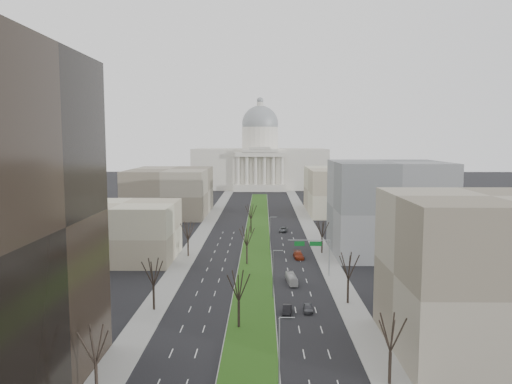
# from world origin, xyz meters

# --- Properties ---
(ground) EXTENTS (600.00, 600.00, 0.00)m
(ground) POSITION_xyz_m (0.00, 120.00, 0.00)
(ground) COLOR black
(ground) RESTS_ON ground
(median) EXTENTS (8.00, 222.03, 0.20)m
(median) POSITION_xyz_m (0.00, 118.99, 0.10)
(median) COLOR #999993
(median) RESTS_ON ground
(sidewalk_left) EXTENTS (5.00, 330.00, 0.15)m
(sidewalk_left) POSITION_xyz_m (-17.50, 95.00, 0.07)
(sidewalk_left) COLOR gray
(sidewalk_left) RESTS_ON ground
(sidewalk_right) EXTENTS (5.00, 330.00, 0.15)m
(sidewalk_right) POSITION_xyz_m (17.50, 95.00, 0.07)
(sidewalk_right) COLOR gray
(sidewalk_right) RESTS_ON ground
(capitol) EXTENTS (80.00, 46.00, 55.00)m
(capitol) POSITION_xyz_m (0.00, 269.59, 16.31)
(capitol) COLOR beige
(capitol) RESTS_ON ground
(building_beige_left) EXTENTS (26.00, 22.00, 14.00)m
(building_beige_left) POSITION_xyz_m (-33.00, 85.00, 7.00)
(building_beige_left) COLOR tan
(building_beige_left) RESTS_ON ground
(building_tan_right) EXTENTS (26.00, 24.00, 22.00)m
(building_tan_right) POSITION_xyz_m (33.00, 32.00, 11.00)
(building_tan_right) COLOR #796F5D
(building_tan_right) RESTS_ON ground
(building_grey_right) EXTENTS (28.00, 26.00, 24.00)m
(building_grey_right) POSITION_xyz_m (34.00, 92.00, 12.00)
(building_grey_right) COLOR slate
(building_grey_right) RESTS_ON ground
(building_far_left) EXTENTS (30.00, 40.00, 18.00)m
(building_far_left) POSITION_xyz_m (-35.00, 160.00, 9.00)
(building_far_left) COLOR #796F5D
(building_far_left) RESTS_ON ground
(building_far_right) EXTENTS (30.00, 40.00, 18.00)m
(building_far_right) POSITION_xyz_m (35.00, 165.00, 9.00)
(building_far_right) COLOR tan
(building_far_right) RESTS_ON ground
(tree_left_near) EXTENTS (5.10, 5.10, 9.18)m
(tree_left_near) POSITION_xyz_m (-17.20, 18.00, 6.61)
(tree_left_near) COLOR black
(tree_left_near) RESTS_ON ground
(tree_left_mid) EXTENTS (5.40, 5.40, 9.72)m
(tree_left_mid) POSITION_xyz_m (-17.20, 48.00, 7.00)
(tree_left_mid) COLOR black
(tree_left_mid) RESTS_ON ground
(tree_left_far) EXTENTS (5.28, 5.28, 9.50)m
(tree_left_far) POSITION_xyz_m (-17.20, 88.00, 6.84)
(tree_left_far) COLOR black
(tree_left_far) RESTS_ON ground
(tree_right_near) EXTENTS (5.16, 5.16, 9.29)m
(tree_right_near) POSITION_xyz_m (17.20, 22.00, 6.69)
(tree_right_near) COLOR black
(tree_right_near) RESTS_ON ground
(tree_right_mid) EXTENTS (5.52, 5.52, 9.94)m
(tree_right_mid) POSITION_xyz_m (17.20, 52.00, 7.16)
(tree_right_mid) COLOR black
(tree_right_mid) RESTS_ON ground
(tree_right_far) EXTENTS (5.04, 5.04, 9.07)m
(tree_right_far) POSITION_xyz_m (17.20, 92.00, 6.53)
(tree_right_far) COLOR black
(tree_right_far) RESTS_ON ground
(tree_median_a) EXTENTS (5.40, 5.40, 9.72)m
(tree_median_a) POSITION_xyz_m (-2.00, 40.00, 7.00)
(tree_median_a) COLOR black
(tree_median_a) RESTS_ON ground
(tree_median_b) EXTENTS (5.40, 5.40, 9.72)m
(tree_median_b) POSITION_xyz_m (-2.00, 80.00, 7.00)
(tree_median_b) COLOR black
(tree_median_b) RESTS_ON ground
(tree_median_c) EXTENTS (5.40, 5.40, 9.72)m
(tree_median_c) POSITION_xyz_m (-2.00, 120.00, 7.00)
(tree_median_c) COLOR black
(tree_median_c) RESTS_ON ground
(streetlamp_median_a) EXTENTS (1.90, 0.20, 9.16)m
(streetlamp_median_a) POSITION_xyz_m (3.76, 20.00, 4.81)
(streetlamp_median_a) COLOR gray
(streetlamp_median_a) RESTS_ON ground
(streetlamp_median_b) EXTENTS (1.90, 0.20, 9.16)m
(streetlamp_median_b) POSITION_xyz_m (3.76, 55.00, 4.81)
(streetlamp_median_b) COLOR gray
(streetlamp_median_b) RESTS_ON ground
(streetlamp_median_c) EXTENTS (1.90, 0.20, 9.16)m
(streetlamp_median_c) POSITION_xyz_m (3.76, 95.00, 4.81)
(streetlamp_median_c) COLOR gray
(streetlamp_median_c) RESTS_ON ground
(mast_arm_signs) EXTENTS (9.12, 0.24, 8.09)m
(mast_arm_signs) POSITION_xyz_m (13.49, 70.03, 6.11)
(mast_arm_signs) COLOR gray
(mast_arm_signs) RESTS_ON ground
(car_grey_near) EXTENTS (1.62, 3.93, 1.33)m
(car_grey_near) POSITION_xyz_m (9.61, 47.60, 0.67)
(car_grey_near) COLOR #4C4E54
(car_grey_near) RESTS_ON ground
(car_black) EXTENTS (1.89, 4.44, 1.42)m
(car_black) POSITION_xyz_m (5.96, 46.58, 0.71)
(car_black) COLOR black
(car_black) RESTS_ON ground
(car_red) EXTENTS (2.70, 5.77, 1.63)m
(car_red) POSITION_xyz_m (10.72, 86.33, 0.81)
(car_red) COLOR maroon
(car_red) RESTS_ON ground
(car_grey_far) EXTENTS (2.90, 5.29, 1.41)m
(car_grey_far) POSITION_xyz_m (8.39, 122.35, 0.70)
(car_grey_far) COLOR #53575B
(car_grey_far) RESTS_ON ground
(box_van) EXTENTS (2.30, 7.08, 1.94)m
(box_van) POSITION_xyz_m (7.74, 64.55, 0.97)
(box_van) COLOR silver
(box_van) RESTS_ON ground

